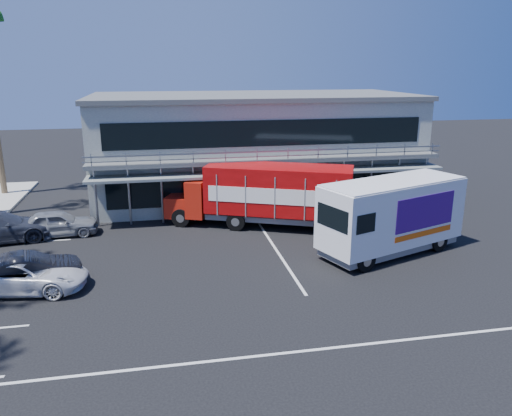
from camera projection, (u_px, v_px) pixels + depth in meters
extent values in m
plane|color=black|center=(251.00, 280.00, 22.24)|extent=(120.00, 120.00, 0.00)
cube|color=gray|center=(254.00, 148.00, 35.99)|extent=(22.00, 10.00, 7.00)
cube|color=#515454|center=(254.00, 96.00, 34.98)|extent=(22.40, 10.40, 0.30)
cube|color=#515454|center=(271.00, 160.00, 30.68)|extent=(22.00, 1.20, 0.25)
cube|color=gray|center=(273.00, 154.00, 30.02)|extent=(22.00, 0.08, 0.90)
cube|color=slate|center=(272.00, 173.00, 30.59)|extent=(22.00, 1.80, 0.15)
cube|color=black|center=(268.00, 190.00, 31.77)|extent=(20.00, 0.06, 1.60)
cube|color=black|center=(269.00, 133.00, 30.78)|extent=(20.00, 0.06, 1.60)
cube|color=#AD1B0D|center=(182.00, 204.00, 30.47)|extent=(2.27, 2.74, 1.26)
cube|color=#AD1B0D|center=(200.00, 196.00, 30.08)|extent=(1.99, 2.82, 2.20)
cube|color=black|center=(200.00, 186.00, 29.91)|extent=(0.92, 2.07, 0.73)
cube|color=#AE0A0C|center=(279.00, 189.00, 28.93)|extent=(8.74, 5.69, 2.72)
cube|color=slate|center=(278.00, 216.00, 29.38)|extent=(8.59, 5.33, 0.31)
cube|color=white|center=(275.00, 197.00, 27.72)|extent=(7.11, 3.04, 0.89)
cube|color=white|center=(282.00, 186.00, 30.21)|extent=(7.11, 3.04, 0.89)
cylinder|color=black|center=(181.00, 218.00, 29.46)|extent=(1.11, 0.68, 1.09)
cylinder|color=black|center=(193.00, 208.00, 31.63)|extent=(1.11, 0.68, 1.09)
cylinder|color=black|center=(236.00, 222.00, 28.79)|extent=(1.11, 0.68, 1.09)
cylinder|color=black|center=(245.00, 211.00, 30.96)|extent=(1.11, 0.68, 1.09)
cylinder|color=black|center=(323.00, 227.00, 27.79)|extent=(1.11, 0.68, 1.09)
cylinder|color=black|center=(326.00, 215.00, 29.96)|extent=(1.11, 0.68, 1.09)
cube|color=silver|center=(392.00, 212.00, 24.94)|extent=(8.16, 5.18, 3.09)
cube|color=slate|center=(389.00, 244.00, 25.41)|extent=(7.78, 4.82, 0.39)
cube|color=black|center=(333.00, 218.00, 22.92)|extent=(0.81, 2.06, 1.05)
cube|color=silver|center=(394.00, 182.00, 24.50)|extent=(8.00, 5.07, 0.09)
cube|color=#3B0B6B|center=(426.00, 212.00, 24.22)|extent=(3.73, 1.41, 1.65)
cube|color=#3B0B6B|center=(385.00, 200.00, 26.42)|extent=(3.73, 1.41, 1.65)
cube|color=#F2590C|center=(424.00, 233.00, 24.52)|extent=(3.73, 1.40, 0.28)
cylinder|color=black|center=(365.00, 261.00, 23.04)|extent=(1.09, 0.63, 1.06)
cylinder|color=black|center=(333.00, 246.00, 24.96)|extent=(1.09, 0.63, 1.06)
cylinder|color=black|center=(439.00, 241.00, 25.59)|extent=(1.09, 0.63, 1.06)
cylinder|color=black|center=(404.00, 229.00, 27.50)|extent=(1.09, 0.63, 1.06)
imported|color=black|center=(28.00, 271.00, 21.42)|extent=(4.69, 2.65, 1.46)
imported|color=silver|center=(26.00, 275.00, 21.06)|extent=(5.30, 3.00, 1.39)
imported|color=gray|center=(58.00, 223.00, 27.84)|extent=(4.46, 2.10, 1.48)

